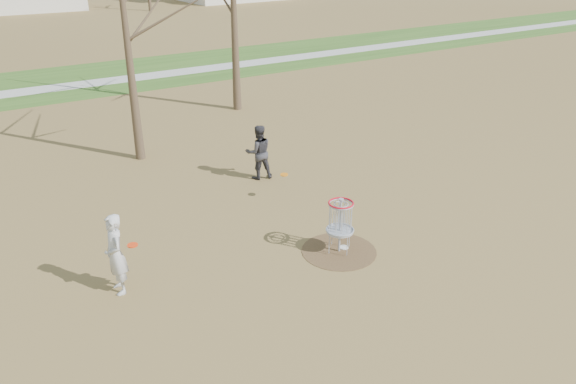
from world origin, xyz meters
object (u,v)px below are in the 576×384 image
(player_throwing, at_px, (259,152))
(disc_golf_basket, at_px, (340,217))
(disc_grounded, at_px, (344,247))
(player_standing, at_px, (115,254))

(player_throwing, relative_size, disc_golf_basket, 1.26)
(disc_golf_basket, bearing_deg, player_throwing, 83.29)
(disc_grounded, relative_size, disc_golf_basket, 0.16)
(player_throwing, xyz_separation_m, disc_golf_basket, (-0.58, -4.90, 0.06))
(disc_grounded, xyz_separation_m, disc_golf_basket, (-0.19, -0.06, 0.89))
(player_standing, distance_m, player_throwing, 6.65)
(disc_grounded, bearing_deg, disc_golf_basket, -163.19)
(disc_grounded, distance_m, disc_golf_basket, 0.92)
(player_standing, height_order, disc_golf_basket, player_standing)
(player_standing, relative_size, disc_golf_basket, 1.32)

